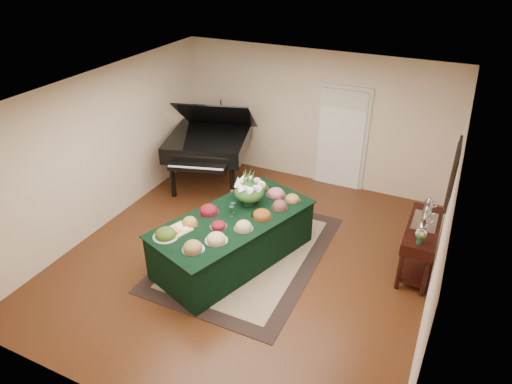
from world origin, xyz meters
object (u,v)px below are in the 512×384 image
at_px(grand_piano, 209,142).
at_px(mahogany_sideboard, 421,236).
at_px(buffet_table, 234,238).
at_px(floral_centerpiece, 249,188).

bearing_deg(grand_piano, mahogany_sideboard, -14.53).
xyz_separation_m(buffet_table, grand_piano, (-1.62, 2.05, 0.54)).
relative_size(grand_piano, mahogany_sideboard, 1.69).
distance_m(buffet_table, floral_centerpiece, 0.83).
distance_m(floral_centerpiece, grand_piano, 2.30).
distance_m(grand_piano, mahogany_sideboard, 4.44).
distance_m(floral_centerpiece, mahogany_sideboard, 2.70).
height_order(floral_centerpiece, mahogany_sideboard, floral_centerpiece).
bearing_deg(floral_centerpiece, grand_piano, 136.36).
xyz_separation_m(floral_centerpiece, mahogany_sideboard, (2.62, 0.47, -0.43)).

